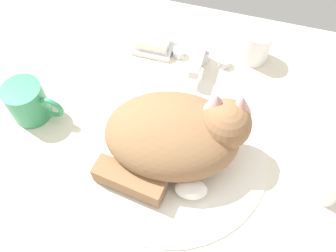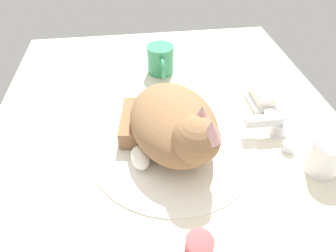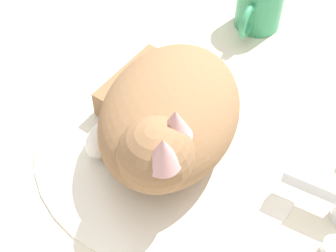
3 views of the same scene
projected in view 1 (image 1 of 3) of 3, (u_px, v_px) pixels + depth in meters
ground_plane at (172, 155)px, 69.18cm from camera, size 110.00×82.50×3.00cm
sink_basin at (172, 151)px, 67.62cm from camera, size 36.34×36.34×0.68cm
faucet at (200, 58)px, 77.52cm from camera, size 13.08×10.19×5.20cm
cat at (179, 135)px, 62.19cm from camera, size 26.74×22.00×14.31cm
coffee_mug at (28, 102)px, 69.09cm from camera, size 11.43×7.48×8.01cm
rinse_cup at (256, 46)px, 77.35cm from camera, size 6.13×6.13×7.44cm
soap_dish at (154, 47)px, 81.41cm from camera, size 9.00×6.40×1.20cm
soap_bar at (153, 41)px, 79.91cm from camera, size 7.22×4.74×2.35cm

